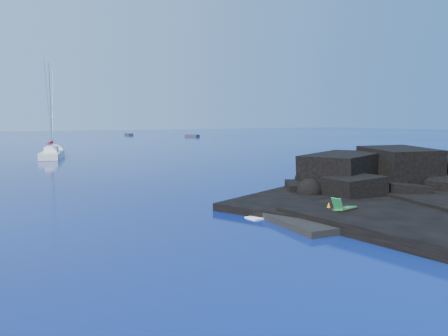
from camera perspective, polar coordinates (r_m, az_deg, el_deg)
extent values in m
plane|color=#030535|center=(21.90, 7.86, -7.98)|extent=(400.00, 400.00, 0.00)
cube|color=black|center=(25.20, 15.27, -6.24)|extent=(9.08, 6.86, 0.70)
cube|color=white|center=(26.01, 13.96, -4.95)|extent=(2.20, 1.09, 0.06)
cone|color=orange|center=(24.49, 13.51, -5.04)|extent=(0.44, 0.44, 0.57)
cube|color=#25252A|center=(151.05, -12.33, 4.20)|extent=(1.55, 4.95, 0.66)
cube|color=#29292E|center=(135.73, -4.19, 4.10)|extent=(3.15, 5.36, 0.68)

